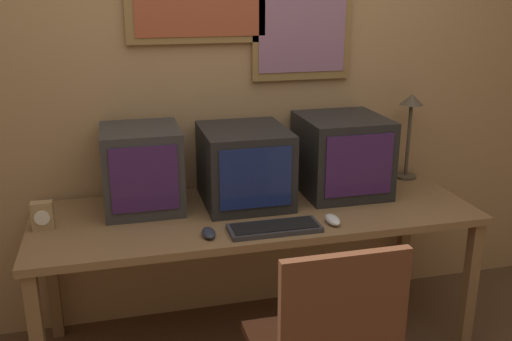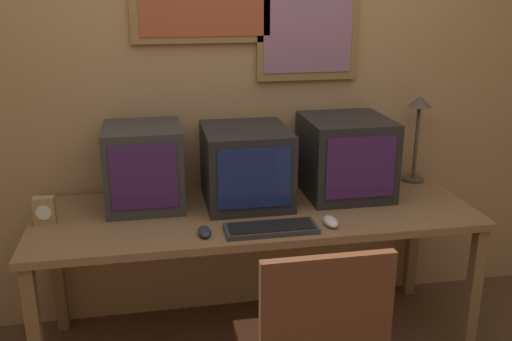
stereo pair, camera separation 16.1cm
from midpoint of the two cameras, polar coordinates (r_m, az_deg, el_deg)
The scene contains 10 objects.
wall_back at distance 3.04m, azimuth 0.02°, elevation 8.88°, with size 8.00×0.08×2.60m.
desk at distance 2.80m, azimuth 1.65°, elevation -5.26°, with size 2.12×0.76×0.75m.
monitor_left at distance 2.81m, azimuth -9.55°, elevation 0.40°, with size 0.37×0.40×0.40m.
monitor_center at distance 2.83m, azimuth 0.62°, elevation 0.50°, with size 0.41×0.46×0.38m.
monitor_right at distance 2.99m, azimuth 10.46°, elevation 1.40°, with size 0.42×0.45×0.40m.
keyboard_main at distance 2.54m, azimuth 3.33°, elevation -5.81°, with size 0.41×0.16×0.03m.
mouse_near_keyboard at distance 2.63m, azimuth 9.23°, elevation -5.09°, with size 0.06×0.12×0.04m.
mouse_far_corner at distance 2.50m, azimuth -3.33°, elevation -6.14°, with size 0.06×0.12×0.03m.
desk_clock at distance 2.74m, azimuth -18.83°, elevation -3.85°, with size 0.09×0.06×0.13m.
desk_lamp at distance 3.24m, azimuth 17.29°, elevation 4.81°, with size 0.13×0.13×0.48m.
Camera 2 is at (-0.48, -1.52, 1.78)m, focal length 40.00 mm.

